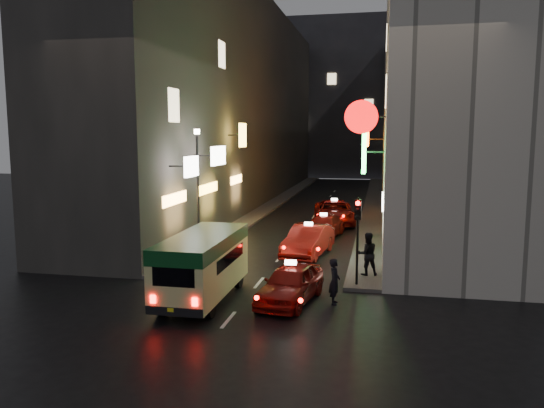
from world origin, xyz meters
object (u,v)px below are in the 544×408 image
Objects in this scene: minibus at (203,259)px; taxi_near at (291,280)px; pedestrian_crossing at (335,278)px; traffic_light at (358,222)px; lamp_post at (198,182)px.

taxi_near is (3.22, 0.39, -0.73)m from minibus.
minibus reaches higher than pedestrian_crossing.
minibus reaches higher than taxi_near.
minibus is 6.20m from traffic_light.
lamp_post is at bearing 131.28° from taxi_near.
taxi_near is 3.69m from traffic_light.
lamp_post is at bearing 45.29° from pedestrian_crossing.
traffic_light is at bearing -28.91° from lamp_post.
pedestrian_crossing is 2.80m from traffic_light.
taxi_near is 0.87× the size of lamp_post.
taxi_near is at bearing 90.81° from pedestrian_crossing.
pedestrian_crossing is at bearing 4.13° from taxi_near.
lamp_post reaches higher than taxi_near.
traffic_light is 0.56× the size of lamp_post.
minibus is 3.00× the size of pedestrian_crossing.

